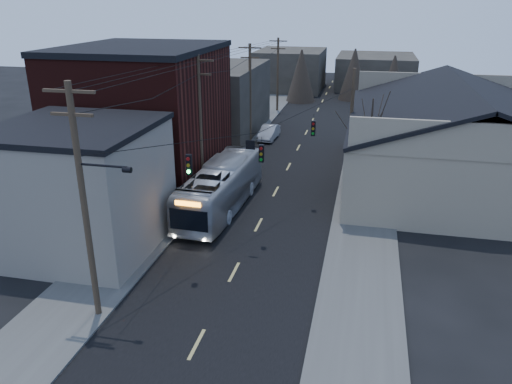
% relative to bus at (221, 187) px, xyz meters
% --- Properties ---
extents(ground, '(160.00, 160.00, 0.00)m').
position_rel_bus_xyz_m(ground, '(3.00, -15.94, -1.59)').
color(ground, black).
rests_on(ground, ground).
extents(road_surface, '(9.00, 110.00, 0.02)m').
position_rel_bus_xyz_m(road_surface, '(3.00, 14.06, -1.58)').
color(road_surface, black).
rests_on(road_surface, ground).
extents(sidewalk_left, '(4.00, 110.00, 0.12)m').
position_rel_bus_xyz_m(sidewalk_left, '(-3.50, 14.06, -1.53)').
color(sidewalk_left, '#474744').
rests_on(sidewalk_left, ground).
extents(sidewalk_right, '(4.00, 110.00, 0.12)m').
position_rel_bus_xyz_m(sidewalk_right, '(9.50, 14.06, -1.53)').
color(sidewalk_right, '#474744').
rests_on(sidewalk_right, ground).
extents(building_clapboard, '(8.00, 8.00, 7.00)m').
position_rel_bus_xyz_m(building_clapboard, '(-6.00, -6.94, 1.91)').
color(building_clapboard, gray).
rests_on(building_clapboard, ground).
extents(building_brick, '(10.00, 12.00, 10.00)m').
position_rel_bus_xyz_m(building_brick, '(-7.00, 4.06, 3.41)').
color(building_brick, black).
rests_on(building_brick, ground).
extents(building_left_far, '(9.00, 14.00, 7.00)m').
position_rel_bus_xyz_m(building_left_far, '(-6.50, 20.06, 1.91)').
color(building_left_far, '#2E2A25').
rests_on(building_left_far, ground).
extents(warehouse, '(16.16, 20.60, 7.73)m').
position_rel_bus_xyz_m(warehouse, '(16.00, 9.06, 1.11)').
color(warehouse, gray).
rests_on(warehouse, ground).
extents(building_far_left, '(10.00, 12.00, 6.00)m').
position_rel_bus_xyz_m(building_far_left, '(-3.00, 49.06, 1.41)').
color(building_far_left, '#2E2A25').
rests_on(building_far_left, ground).
extents(building_far_right, '(12.00, 14.00, 5.00)m').
position_rel_bus_xyz_m(building_far_right, '(10.00, 54.06, 0.91)').
color(building_far_right, '#2E2A25').
rests_on(building_far_right, ground).
extents(bare_tree, '(0.40, 0.40, 7.20)m').
position_rel_bus_xyz_m(bare_tree, '(9.50, 4.06, 2.01)').
color(bare_tree, black).
rests_on(bare_tree, ground).
extents(utility_lines, '(11.24, 45.28, 10.50)m').
position_rel_bus_xyz_m(utility_lines, '(-0.11, 8.20, 3.36)').
color(utility_lines, '#382B1E').
rests_on(utility_lines, ground).
extents(bus, '(3.20, 11.53, 3.18)m').
position_rel_bus_xyz_m(bus, '(0.00, 0.00, 0.00)').
color(bus, '#A1A5AC').
rests_on(bus, ground).
extents(parked_car, '(1.66, 4.31, 1.40)m').
position_rel_bus_xyz_m(parked_car, '(-0.39, 18.51, -0.89)').
color(parked_car, '#AAABB2').
rests_on(parked_car, ground).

